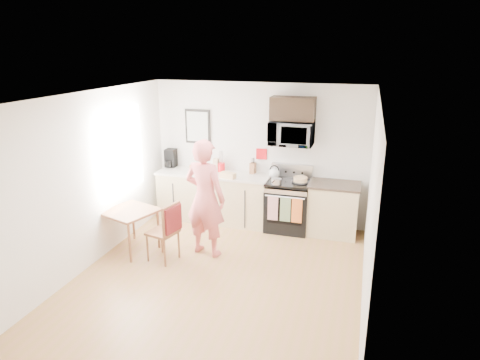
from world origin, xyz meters
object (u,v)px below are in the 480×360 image
(chair, at_px, (169,225))
(cake, at_px, (300,180))
(microwave, at_px, (292,133))
(dining_table, at_px, (130,215))
(person, at_px, (205,198))
(range, at_px, (288,207))

(chair, bearing_deg, cake, 58.31)
(microwave, xyz_separation_m, dining_table, (-2.28, -1.66, -1.15))
(person, bearing_deg, cake, -124.03)
(range, xyz_separation_m, person, (-1.08, -1.31, 0.50))
(range, distance_m, dining_table, 2.77)
(dining_table, bearing_deg, chair, -13.51)
(range, xyz_separation_m, cake, (0.21, -0.03, 0.53))
(range, bearing_deg, cake, -8.09)
(person, xyz_separation_m, chair, (-0.43, -0.43, -0.33))
(microwave, relative_size, dining_table, 0.93)
(microwave, distance_m, cake, 0.83)
(microwave, height_order, chair, microwave)
(chair, bearing_deg, range, 62.50)
(range, relative_size, cake, 3.96)
(dining_table, xyz_separation_m, cake, (2.49, 1.53, 0.36))
(range, bearing_deg, person, -129.46)
(microwave, distance_m, chair, 2.65)
(microwave, xyz_separation_m, chair, (-1.51, -1.85, -1.14))
(microwave, xyz_separation_m, cake, (0.21, -0.13, -0.79))
(microwave, relative_size, person, 0.40)
(cake, bearing_deg, chair, -135.02)
(microwave, distance_m, dining_table, 3.05)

